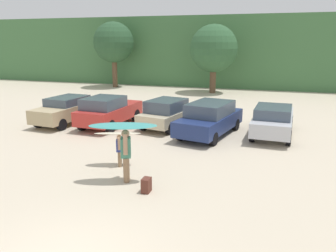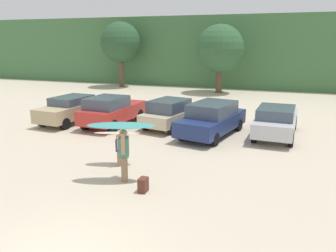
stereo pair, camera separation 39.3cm
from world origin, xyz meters
name	(u,v)px [view 2 (the right image)]	position (x,y,z in m)	size (l,w,h in m)	color
hillside_ridge	(249,51)	(0.00, 34.08, 3.45)	(108.00, 12.00, 6.91)	#427042
tree_center_left	(121,43)	(-11.51, 25.89, 4.35)	(3.93, 3.93, 6.34)	brown
tree_far_left	(220,49)	(-1.48, 25.01, 3.85)	(4.13, 4.13, 5.94)	brown
parked_car_tan	(71,109)	(-7.18, 11.09, 0.78)	(2.06, 4.32, 1.48)	tan
parked_car_red	(112,110)	(-4.61, 11.16, 0.86)	(2.09, 4.44, 1.65)	#B72D28
parked_car_champagne	(171,113)	(-1.47, 11.94, 0.78)	(2.49, 4.28, 1.52)	beige
parked_car_navy	(212,119)	(0.94, 11.07, 0.84)	(2.75, 4.91, 1.63)	navy
parked_car_silver	(276,120)	(3.89, 11.94, 0.80)	(1.99, 4.87, 1.50)	silver
person_adult	(124,152)	(-0.61, 4.66, 0.98)	(0.46, 0.71, 1.74)	#8C6B4C
person_child	(119,148)	(-1.41, 5.83, 0.67)	(0.32, 0.54, 1.19)	#8C6B4C
surfboard_teal	(121,125)	(-0.64, 4.57, 1.89)	(2.28, 1.27, 0.15)	teal
surfboard_cream	(117,133)	(-1.50, 5.90, 1.22)	(1.78, 0.99, 0.13)	beige
backpack_dropped	(143,185)	(0.35, 4.02, 0.22)	(0.24, 0.34, 0.45)	#592D23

